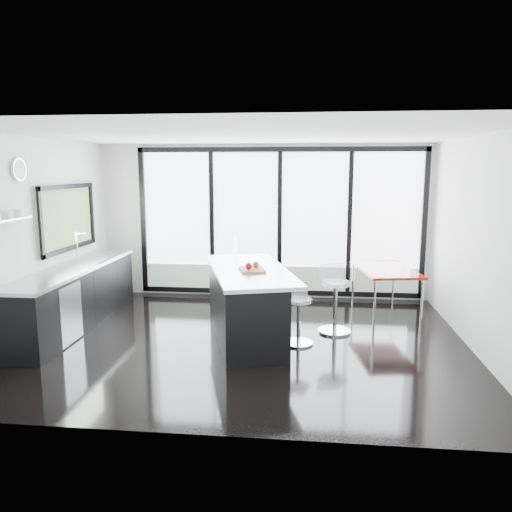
# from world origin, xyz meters

# --- Properties ---
(floor) EXTENTS (6.00, 5.00, 0.00)m
(floor) POSITION_xyz_m (0.00, 0.00, 0.00)
(floor) COLOR black
(floor) RESTS_ON ground
(ceiling) EXTENTS (6.00, 5.00, 0.00)m
(ceiling) POSITION_xyz_m (0.00, 0.00, 2.80)
(ceiling) COLOR white
(ceiling) RESTS_ON wall_back
(wall_back) EXTENTS (6.00, 0.09, 2.80)m
(wall_back) POSITION_xyz_m (0.27, 2.47, 1.27)
(wall_back) COLOR silver
(wall_back) RESTS_ON ground
(wall_front) EXTENTS (6.00, 0.00, 2.80)m
(wall_front) POSITION_xyz_m (0.00, -2.50, 1.40)
(wall_front) COLOR silver
(wall_front) RESTS_ON ground
(wall_left) EXTENTS (0.26, 5.00, 2.80)m
(wall_left) POSITION_xyz_m (-2.97, 0.27, 1.56)
(wall_left) COLOR silver
(wall_left) RESTS_ON ground
(wall_right) EXTENTS (0.00, 5.00, 2.80)m
(wall_right) POSITION_xyz_m (3.00, 0.00, 1.40)
(wall_right) COLOR silver
(wall_right) RESTS_ON ground
(counter_cabinets) EXTENTS (0.69, 3.24, 1.36)m
(counter_cabinets) POSITION_xyz_m (-2.67, 0.40, 0.46)
(counter_cabinets) COLOR black
(counter_cabinets) RESTS_ON floor
(island) EXTENTS (1.63, 2.58, 1.27)m
(island) POSITION_xyz_m (-0.05, 0.24, 0.50)
(island) COLOR black
(island) RESTS_ON floor
(bar_stool_near) EXTENTS (0.50, 0.50, 0.64)m
(bar_stool_near) POSITION_xyz_m (0.72, -0.04, 0.32)
(bar_stool_near) COLOR silver
(bar_stool_near) RESTS_ON floor
(bar_stool_far) EXTENTS (0.62, 0.62, 0.77)m
(bar_stool_far) POSITION_xyz_m (1.23, 0.52, 0.38)
(bar_stool_far) COLOR silver
(bar_stool_far) RESTS_ON floor
(red_table) EXTENTS (1.04, 1.55, 0.77)m
(red_table) POSITION_xyz_m (2.08, 1.53, 0.39)
(red_table) COLOR maroon
(red_table) RESTS_ON floor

